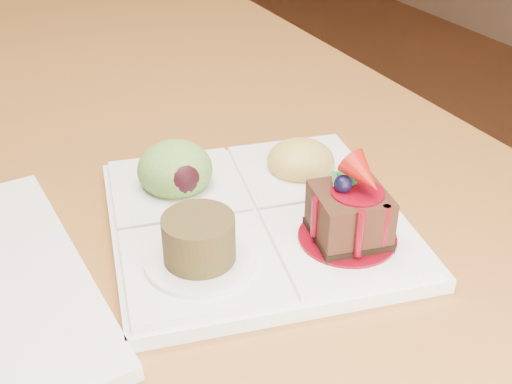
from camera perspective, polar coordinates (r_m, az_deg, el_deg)
name	(u,v)px	position (r m, az deg, el deg)	size (l,w,h in m)	color
sampler_plate	(253,206)	(0.54, -0.24, -1.27)	(0.28, 0.28, 0.09)	silver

